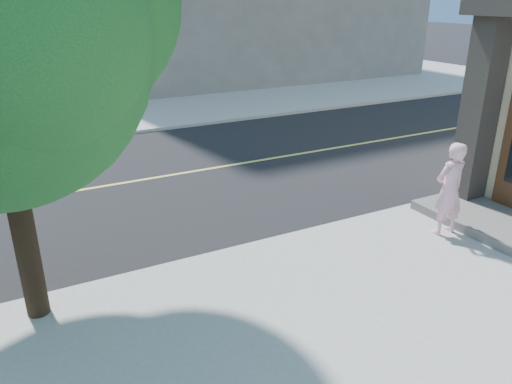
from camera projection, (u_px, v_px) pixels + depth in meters
sidewalk_ne at (219, 70)px, 30.68m from camera, size 29.00×25.00×0.12m
man_on_phone at (449, 189)px, 9.21m from camera, size 0.66×0.44×1.80m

